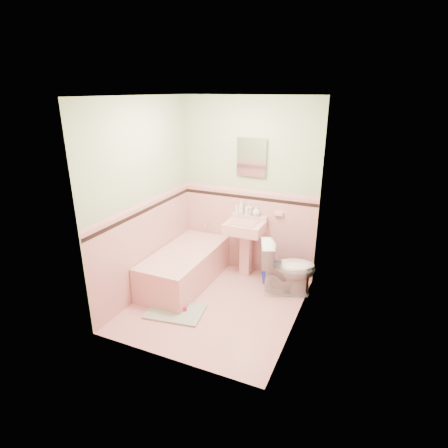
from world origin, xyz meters
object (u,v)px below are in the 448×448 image
at_px(medicine_cabinet, 252,157).
at_px(shoe, 181,308).
at_px(bathtub, 185,268).
at_px(sink, 244,250).
at_px(soap_bottle_left, 241,207).
at_px(soap_bottle_mid, 249,209).
at_px(toilet, 288,268).
at_px(soap_bottle_right, 256,211).
at_px(bucket, 271,274).

distance_m(medicine_cabinet, shoe, 2.19).
xyz_separation_m(bathtub, shoe, (0.31, -0.66, -0.17)).
relative_size(sink, shoe, 5.82).
bearing_deg(soap_bottle_left, soap_bottle_mid, 0.00).
bearing_deg(sink, bathtub, -142.07).
bearing_deg(toilet, medicine_cabinet, 37.25).
bearing_deg(sink, medicine_cabinet, 90.00).
height_order(medicine_cabinet, shoe, medicine_cabinet).
bearing_deg(soap_bottle_right, soap_bottle_mid, 180.00).
relative_size(sink, medicine_cabinet, 1.65).
distance_m(toilet, shoe, 1.47).
xyz_separation_m(bathtub, soap_bottle_left, (0.55, 0.71, 0.76)).
bearing_deg(shoe, soap_bottle_mid, 52.07).
xyz_separation_m(sink, toilet, (0.69, -0.22, -0.05)).
relative_size(medicine_cabinet, soap_bottle_mid, 2.72).
bearing_deg(soap_bottle_right, toilet, -33.83).
height_order(toilet, shoe, toilet).
relative_size(sink, bucket, 2.89).
distance_m(medicine_cabinet, soap_bottle_right, 0.76).
xyz_separation_m(medicine_cabinet, soap_bottle_mid, (-0.01, -0.03, -0.73)).
xyz_separation_m(bathtub, bucket, (1.10, 0.47, -0.08)).
height_order(toilet, bucket, toilet).
relative_size(soap_bottle_left, soap_bottle_right, 1.49).
bearing_deg(soap_bottle_left, bucket, -23.50).
distance_m(sink, toilet, 0.73).
relative_size(bathtub, soap_bottle_mid, 8.19).
bearing_deg(medicine_cabinet, sink, -90.00).
xyz_separation_m(medicine_cabinet, soap_bottle_left, (-0.13, -0.03, -0.71)).
xyz_separation_m(soap_bottle_mid, bucket, (0.44, -0.24, -0.83)).
xyz_separation_m(sink, soap_bottle_mid, (-0.01, 0.18, 0.56)).
bearing_deg(soap_bottle_left, sink, -54.35).
bearing_deg(bathtub, bucket, 23.09).
bearing_deg(soap_bottle_mid, soap_bottle_right, 0.00).
bearing_deg(bucket, soap_bottle_right, 143.47).
height_order(soap_bottle_right, shoe, soap_bottle_right).
relative_size(bathtub, toilet, 2.06).
bearing_deg(sink, soap_bottle_mid, 94.21).
xyz_separation_m(soap_bottle_left, shoe, (-0.24, -1.37, -0.93)).
relative_size(bathtub, sink, 1.82).
bearing_deg(bucket, soap_bottle_left, 156.50).
height_order(bathtub, toilet, toilet).
height_order(soap_bottle_mid, toilet, soap_bottle_mid).
xyz_separation_m(medicine_cabinet, shoe, (-0.37, -1.40, -1.64)).
bearing_deg(soap_bottle_mid, bathtub, -133.20).
distance_m(soap_bottle_right, shoe, 1.70).
bearing_deg(bucket, bathtub, -156.91).
relative_size(sink, soap_bottle_left, 3.89).
distance_m(sink, soap_bottle_mid, 0.59).
bearing_deg(bathtub, toilet, 12.88).
height_order(medicine_cabinet, soap_bottle_right, medicine_cabinet).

